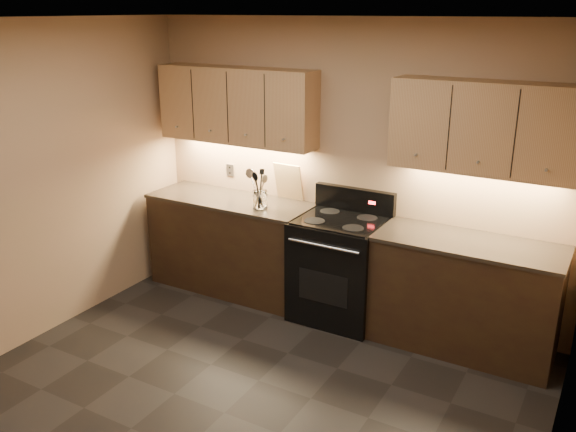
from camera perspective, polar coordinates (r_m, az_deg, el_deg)
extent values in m
plane|color=black|center=(4.46, -5.97, -17.85)|extent=(4.00, 4.00, 0.00)
plane|color=silver|center=(3.58, -7.44, 17.78)|extent=(4.00, 4.00, 0.00)
cube|color=#A07A5E|center=(5.49, 5.77, 4.43)|extent=(4.00, 0.04, 2.60)
cube|color=#A07A5E|center=(5.22, -24.68, 2.02)|extent=(0.04, 4.00, 2.60)
cube|color=#A07A5E|center=(3.18, 24.34, -8.28)|extent=(0.04, 4.00, 2.60)
cube|color=black|center=(6.02, -5.28, -2.74)|extent=(1.60, 0.60, 0.90)
cube|color=#3A3025|center=(5.87, -5.42, 1.49)|extent=(1.62, 0.62, 0.03)
cube|color=black|center=(5.16, 16.17, -7.27)|extent=(1.44, 0.60, 0.90)
cube|color=#3A3025|center=(4.98, 16.65, -2.45)|extent=(1.46, 0.62, 0.03)
cube|color=black|center=(5.45, 4.84, -4.99)|extent=(0.76, 0.65, 0.92)
cube|color=black|center=(5.28, 4.98, -0.37)|extent=(0.70, 0.60, 0.01)
cube|color=black|center=(5.50, 6.27, 1.51)|extent=(0.76, 0.07, 0.22)
cube|color=red|center=(5.40, 7.87, 1.23)|extent=(0.06, 0.00, 0.03)
cylinder|color=silver|center=(5.04, 3.30, -2.82)|extent=(0.65, 0.02, 0.02)
cube|color=black|center=(5.20, 3.29, -6.73)|extent=(0.46, 0.00, 0.28)
cylinder|color=black|center=(5.23, 2.50, -0.45)|extent=(0.18, 0.18, 0.00)
cylinder|color=black|center=(5.08, 6.11, -1.11)|extent=(0.18, 0.18, 0.00)
cylinder|color=black|center=(5.48, 3.94, 0.45)|extent=(0.18, 0.18, 0.00)
cylinder|color=black|center=(5.34, 7.41, -0.16)|extent=(0.18, 0.18, 0.00)
cube|color=#A88454|center=(5.79, -4.83, 10.26)|extent=(1.60, 0.30, 0.70)
cube|color=#A88454|center=(4.89, 18.04, 7.83)|extent=(1.44, 0.30, 0.70)
cube|color=#B2B5BA|center=(6.15, -5.44, 4.29)|extent=(0.08, 0.01, 0.12)
cylinder|color=white|center=(5.55, -2.63, 1.57)|extent=(0.16, 0.16, 0.17)
cylinder|color=white|center=(5.57, -2.62, 0.84)|extent=(0.13, 0.13, 0.02)
cube|color=tan|center=(5.76, 0.06, 3.22)|extent=(0.29, 0.11, 0.36)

